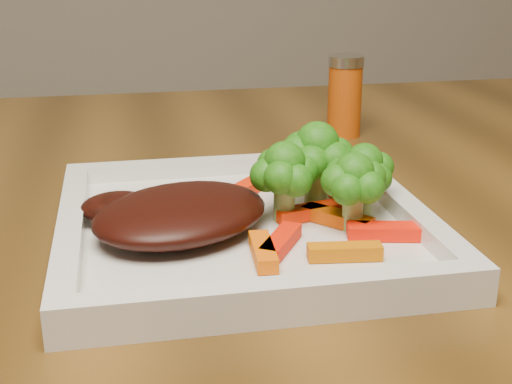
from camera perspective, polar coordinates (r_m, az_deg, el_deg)
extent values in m
cube|color=silver|center=(0.54, -1.04, -3.17)|extent=(0.27, 0.27, 0.01)
ellipsoid|color=black|center=(0.52, -6.02, -1.71)|extent=(0.17, 0.16, 0.03)
cube|color=#C86403|center=(0.48, 7.11, -4.77)|extent=(0.05, 0.02, 0.01)
cube|color=#FF1704|center=(0.52, 10.78, -3.12)|extent=(0.07, 0.03, 0.01)
cube|color=#F11A03|center=(0.49, 2.00, -4.02)|extent=(0.04, 0.05, 0.01)
cube|color=red|center=(0.60, 8.09, 0.32)|extent=(0.05, 0.01, 0.01)
cube|color=#F22503|center=(0.59, -1.03, 0.15)|extent=(0.05, 0.05, 0.01)
cube|color=#E24E03|center=(0.54, 6.49, -2.09)|extent=(0.05, 0.05, 0.01)
cube|color=#F92804|center=(0.55, 4.22, -1.61)|extent=(0.05, 0.03, 0.01)
cylinder|color=#B14309|center=(0.82, 7.11, 7.62)|extent=(0.04, 0.04, 0.09)
cube|color=#ED5D03|center=(0.48, 0.57, -4.78)|extent=(0.02, 0.05, 0.01)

